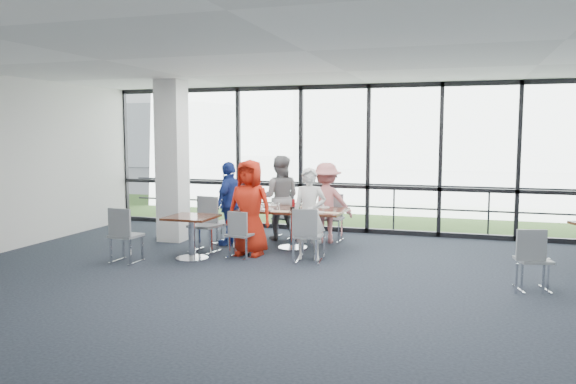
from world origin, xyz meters
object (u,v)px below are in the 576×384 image
(main_table, at_px, (293,216))
(chair_spare_lb, at_px, (205,226))
(structural_column, at_px, (172,161))
(diner_end, at_px, (230,203))
(chair_main_fr, at_px, (331,219))
(diner_far_right, at_px, (326,203))
(chair_main_nl, at_px, (240,235))
(side_table_left, at_px, (192,224))
(diner_near_right, at_px, (309,214))
(chair_main_fl, at_px, (284,218))
(diner_far_left, at_px, (280,198))
(chair_main_end, at_px, (225,223))
(diner_near_left, at_px, (250,208))
(chair_main_nr, at_px, (309,236))
(chair_spare_la, at_px, (126,236))
(chair_spare_r, at_px, (533,260))

(main_table, bearing_deg, chair_spare_lb, -149.97)
(structural_column, xyz_separation_m, main_table, (2.54, -0.06, -0.97))
(diner_end, distance_m, chair_main_fr, 2.05)
(diner_far_right, height_order, chair_main_nl, diner_far_right)
(side_table_left, xyz_separation_m, diner_near_right, (1.93, 0.60, 0.17))
(diner_far_right, relative_size, chair_main_fl, 1.90)
(side_table_left, bearing_deg, structural_column, 128.49)
(main_table, xyz_separation_m, diner_far_left, (-0.52, 0.81, 0.23))
(diner_far_left, relative_size, chair_main_end, 2.07)
(diner_near_left, bearing_deg, diner_near_right, 1.49)
(diner_far_left, bearing_deg, chair_main_end, 29.03)
(main_table, distance_m, chair_main_fr, 1.07)
(diner_end, relative_size, chair_main_fr, 1.78)
(side_table_left, bearing_deg, chair_main_nl, 25.16)
(chair_main_nr, distance_m, chair_main_end, 2.26)
(structural_column, distance_m, diner_far_left, 2.27)
(diner_end, bearing_deg, diner_far_right, 119.19)
(diner_far_left, xyz_separation_m, chair_main_end, (-0.89, -0.74, -0.44))
(chair_main_nl, bearing_deg, diner_near_left, 83.50)
(main_table, xyz_separation_m, diner_end, (-1.28, 0.01, 0.18))
(chair_main_fr, bearing_deg, chair_spare_la, 48.26)
(chair_main_nl, bearing_deg, chair_spare_lb, 171.65)
(main_table, bearing_deg, structural_column, -179.90)
(side_table_left, xyz_separation_m, chair_spare_lb, (-0.04, 0.60, -0.13))
(diner_near_right, xyz_separation_m, chair_main_fr, (-0.01, 1.70, -0.34))
(structural_column, xyz_separation_m, chair_spare_r, (6.51, -1.78, -1.17))
(chair_main_nl, bearing_deg, chair_main_end, 134.17)
(structural_column, distance_m, chair_main_fr, 3.38)
(chair_main_nr, height_order, chair_spare_r, chair_main_nr)
(main_table, relative_size, chair_spare_r, 2.30)
(side_table_left, bearing_deg, diner_far_right, 49.14)
(main_table, distance_m, chair_spare_lb, 1.64)
(chair_spare_r, bearing_deg, chair_main_fr, 126.81)
(diner_near_right, relative_size, diner_far_right, 1.00)
(diner_far_right, distance_m, chair_main_fl, 1.03)
(side_table_left, relative_size, chair_spare_la, 0.86)
(chair_main_fr, distance_m, chair_main_end, 2.12)
(diner_far_right, height_order, chair_spare_la, diner_far_right)
(chair_main_nl, height_order, chair_spare_r, chair_spare_r)
(chair_spare_r, bearing_deg, chair_main_fl, 132.97)
(diner_far_left, relative_size, chair_spare_la, 1.87)
(main_table, bearing_deg, diner_near_right, -54.15)
(diner_near_left, distance_m, chair_main_fr, 2.04)
(chair_main_fl, height_order, chair_spare_r, chair_spare_r)
(main_table, bearing_deg, side_table_left, -133.81)
(diner_far_left, bearing_deg, chair_spare_r, 140.03)
(chair_main_nl, distance_m, chair_spare_lb, 0.83)
(diner_end, xyz_separation_m, chair_spare_lb, (-0.16, -0.79, -0.32))
(diner_near_left, bearing_deg, chair_main_fr, 59.98)
(diner_near_right, relative_size, chair_spare_r, 1.84)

